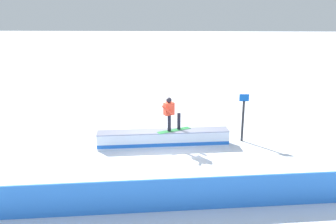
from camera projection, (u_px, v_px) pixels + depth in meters
ground_plane at (163, 146)px, 15.23m from camera, size 120.00×120.00×0.00m
grind_box at (163, 139)px, 15.14m from camera, size 5.44×1.30×0.68m
snowboarder at (171, 113)px, 14.77m from camera, size 1.40×1.01×1.43m
safety_fence at (156, 196)px, 10.36m from camera, size 12.06×1.54×1.01m
trail_marker at (243, 116)px, 15.49m from camera, size 0.40×0.10×2.07m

